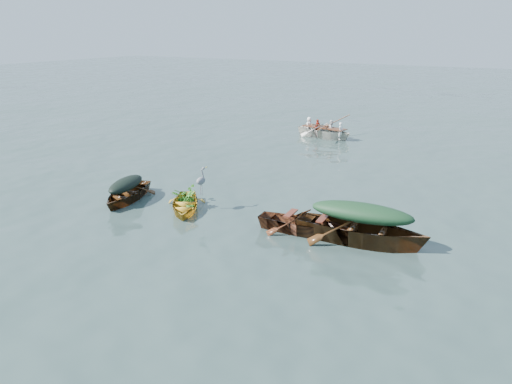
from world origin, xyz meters
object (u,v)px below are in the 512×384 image
Objects in this scene: open_wooden_boat at (306,234)px; rowed_boat at (324,138)px; yellow_dinghy at (185,210)px; heron at (201,185)px; green_tarp_boat at (360,243)px; dark_covered_boat at (127,200)px.

rowed_boat reaches higher than open_wooden_boat.
heron is (0.44, 0.34, 0.84)m from yellow_dinghy.
dark_covered_boat is at bearing 89.38° from green_tarp_boat.
green_tarp_boat is 13.90m from rowed_boat.
dark_covered_boat is at bearing 158.74° from heron.
yellow_dinghy is 0.82× the size of dark_covered_boat.
dark_covered_boat is 0.69× the size of green_tarp_boat.
green_tarp_boat is 5.57× the size of heron.
heron reaches higher than yellow_dinghy.
open_wooden_boat is (-1.57, -0.13, 0.00)m from green_tarp_boat.
yellow_dinghy is 0.57× the size of green_tarp_boat.
heron reaches higher than open_wooden_boat.
dark_covered_boat is 8.14m from green_tarp_boat.
yellow_dinghy is 12.77m from rowed_boat.
rowed_boat is at bearing 66.09° from dark_covered_boat.
yellow_dinghy is 0.72× the size of open_wooden_boat.
green_tarp_boat reaches higher than rowed_boat.
yellow_dinghy is 2.34m from dark_covered_boat.
rowed_boat is at bearing 59.21° from yellow_dinghy.
green_tarp_boat is 1.27× the size of open_wooden_boat.
yellow_dinghy is at bearing 88.78° from green_tarp_boat.
yellow_dinghy is at bearing -10.18° from dark_covered_boat.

